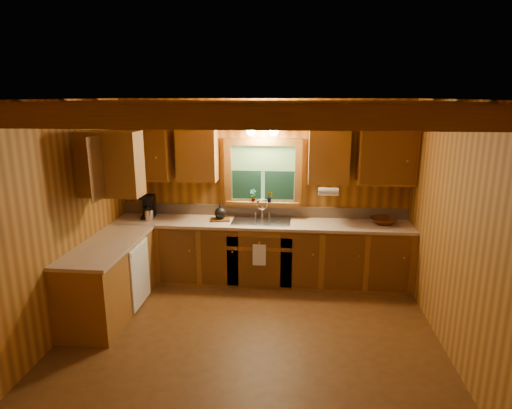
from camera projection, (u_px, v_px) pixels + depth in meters
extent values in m
plane|color=#593615|center=(249.00, 339.00, 4.79)|extent=(4.20, 4.20, 0.00)
plane|color=brown|center=(248.00, 99.00, 4.16)|extent=(4.20, 4.20, 0.00)
plane|color=brown|center=(263.00, 190.00, 6.31)|extent=(4.20, 0.00, 4.20)
plane|color=brown|center=(215.00, 319.00, 2.64)|extent=(4.20, 0.00, 4.20)
plane|color=brown|center=(56.00, 222.00, 4.67)|extent=(0.00, 3.80, 3.80)
plane|color=brown|center=(458.00, 234.00, 4.29)|extent=(0.00, 3.80, 3.80)
cube|color=brown|center=(229.00, 117.00, 3.03)|extent=(4.20, 0.14, 0.18)
cube|color=brown|center=(243.00, 112.00, 3.80)|extent=(4.20, 0.14, 0.18)
cube|color=brown|center=(252.00, 110.00, 4.57)|extent=(4.20, 0.14, 0.18)
cube|color=brown|center=(259.00, 108.00, 5.34)|extent=(4.20, 0.14, 0.18)
cube|color=brown|center=(261.00, 253.00, 6.22)|extent=(4.20, 0.62, 0.86)
cube|color=brown|center=(109.00, 280.00, 5.32)|extent=(0.62, 1.60, 0.86)
cube|color=tan|center=(261.00, 223.00, 6.11)|extent=(4.20, 0.66, 0.04)
cube|color=tan|center=(107.00, 245.00, 5.21)|extent=(0.64, 1.60, 0.04)
cube|color=tan|center=(263.00, 211.00, 6.37)|extent=(4.20, 0.02, 0.16)
cube|color=white|center=(140.00, 274.00, 5.48)|extent=(0.02, 0.60, 0.80)
cube|color=brown|center=(144.00, 153.00, 6.17)|extent=(0.78, 0.34, 0.78)
cube|color=brown|center=(198.00, 154.00, 6.10)|extent=(0.55, 0.34, 0.78)
cube|color=brown|center=(329.00, 155.00, 5.93)|extent=(0.55, 0.34, 0.78)
cube|color=brown|center=(387.00, 156.00, 5.86)|extent=(0.78, 0.34, 0.78)
cube|color=brown|center=(95.00, 164.00, 5.18)|extent=(0.34, 1.10, 0.78)
cube|color=brown|center=(263.00, 142.00, 6.10)|extent=(1.12, 0.08, 0.10)
cube|color=brown|center=(263.00, 203.00, 6.32)|extent=(1.12, 0.08, 0.10)
cube|color=brown|center=(228.00, 173.00, 6.26)|extent=(0.10, 0.08, 0.80)
cube|color=brown|center=(298.00, 174.00, 6.16)|extent=(0.10, 0.08, 0.80)
cube|color=#4B7832|center=(263.00, 173.00, 6.25)|extent=(0.92, 0.01, 0.80)
cube|color=#113128|center=(247.00, 185.00, 6.29)|extent=(0.42, 0.02, 0.42)
cube|color=#113128|center=(279.00, 185.00, 6.24)|extent=(0.42, 0.02, 0.42)
cylinder|color=black|center=(263.00, 172.00, 6.22)|extent=(0.92, 0.01, 0.01)
cube|color=brown|center=(263.00, 203.00, 6.28)|extent=(1.06, 0.14, 0.04)
cylinder|color=black|center=(263.00, 125.00, 6.05)|extent=(0.08, 0.03, 0.08)
cylinder|color=black|center=(256.00, 126.00, 6.00)|extent=(0.09, 0.17, 0.08)
cylinder|color=black|center=(270.00, 126.00, 5.98)|extent=(0.09, 0.17, 0.08)
sphere|color=#FFE0A5|center=(251.00, 131.00, 5.96)|extent=(0.13, 0.13, 0.13)
sphere|color=#FFE0A5|center=(274.00, 131.00, 5.93)|extent=(0.13, 0.13, 0.13)
cylinder|color=white|center=(328.00, 192.00, 5.85)|extent=(0.27, 0.11, 0.11)
cube|color=white|center=(259.00, 255.00, 5.89)|extent=(0.18, 0.01, 0.30)
cube|color=silver|center=(261.00, 221.00, 6.12)|extent=(0.82, 0.48, 0.02)
cube|color=#262628|center=(248.00, 225.00, 6.15)|extent=(0.34, 0.40, 0.14)
cube|color=#262628|center=(275.00, 226.00, 6.12)|extent=(0.34, 0.40, 0.14)
cylinder|color=silver|center=(262.00, 211.00, 6.27)|extent=(0.04, 0.04, 0.22)
torus|color=silver|center=(262.00, 204.00, 6.18)|extent=(0.16, 0.02, 0.16)
cube|color=black|center=(148.00, 217.00, 6.31)|extent=(0.19, 0.23, 0.03)
cube|color=black|center=(149.00, 205.00, 6.34)|extent=(0.19, 0.08, 0.31)
cube|color=black|center=(146.00, 197.00, 6.21)|extent=(0.19, 0.21, 0.04)
cylinder|color=black|center=(147.00, 211.00, 6.26)|extent=(0.11, 0.11, 0.14)
cylinder|color=silver|center=(149.00, 215.00, 6.16)|extent=(0.12, 0.12, 0.16)
cylinder|color=black|center=(147.00, 204.00, 6.12)|extent=(0.03, 0.04, 0.23)
cylinder|color=black|center=(149.00, 204.00, 6.13)|extent=(0.01, 0.01, 0.23)
cylinder|color=black|center=(150.00, 204.00, 6.13)|extent=(0.03, 0.04, 0.23)
cylinder|color=black|center=(151.00, 204.00, 6.14)|extent=(0.04, 0.06, 0.23)
cube|color=brown|center=(220.00, 219.00, 6.18)|extent=(0.30, 0.23, 0.02)
sphere|color=black|center=(220.00, 213.00, 6.15)|extent=(0.17, 0.17, 0.17)
cylinder|color=black|center=(220.00, 206.00, 6.13)|extent=(0.03, 0.03, 0.04)
imported|color=#48230C|center=(383.00, 221.00, 6.00)|extent=(0.37, 0.37, 0.09)
imported|color=brown|center=(253.00, 195.00, 6.24)|extent=(0.11, 0.08, 0.19)
imported|color=brown|center=(270.00, 197.00, 6.21)|extent=(0.11, 0.10, 0.16)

